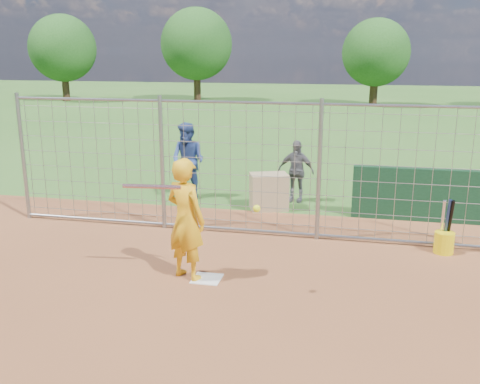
% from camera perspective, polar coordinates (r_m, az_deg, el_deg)
% --- Properties ---
extents(ground, '(100.00, 100.00, 0.00)m').
position_cam_1_polar(ground, '(8.51, -3.17, -8.75)').
color(ground, '#2D591E').
rests_on(ground, ground).
extents(home_plate, '(0.43, 0.43, 0.02)m').
position_cam_1_polar(home_plate, '(8.33, -3.55, -9.22)').
color(home_plate, silver).
rests_on(home_plate, ground).
extents(dugout_wall, '(2.60, 0.20, 1.10)m').
position_cam_1_polar(dugout_wall, '(11.53, 18.35, -0.26)').
color(dugout_wall, '#11381E').
rests_on(dugout_wall, ground).
extents(batter, '(0.81, 0.70, 1.89)m').
position_cam_1_polar(batter, '(8.10, -5.80, -2.92)').
color(batter, '#ECA814').
rests_on(batter, ground).
extents(bystander_a, '(1.04, 0.91, 1.80)m').
position_cam_1_polar(bystander_a, '(12.60, -5.58, 3.31)').
color(bystander_a, navy).
rests_on(bystander_a, ground).
extents(bystander_b, '(0.89, 0.47, 1.44)m').
position_cam_1_polar(bystander_b, '(12.38, 5.98, 2.24)').
color(bystander_b, '#535358').
rests_on(bystander_b, ground).
extents(equipment_bin, '(0.94, 0.79, 0.80)m').
position_cam_1_polar(equipment_bin, '(11.77, 3.10, 0.03)').
color(equipment_bin, tan).
rests_on(equipment_bin, ground).
extents(equipment_in_play, '(2.06, 0.29, 0.27)m').
position_cam_1_polar(equipment_in_play, '(7.68, -6.83, 0.03)').
color(equipment_in_play, silver).
rests_on(equipment_in_play, ground).
extents(bucket_with_bats, '(0.34, 0.36, 0.97)m').
position_cam_1_polar(bucket_with_bats, '(9.91, 20.96, -4.76)').
color(bucket_with_bats, yellow).
rests_on(bucket_with_bats, ground).
extents(backstop_fence, '(9.08, 0.08, 2.60)m').
position_cam_1_polar(backstop_fence, '(9.97, -0.20, 2.43)').
color(backstop_fence, gray).
rests_on(backstop_fence, ground).
extents(tree_line, '(44.66, 6.72, 6.48)m').
position_cam_1_polar(tree_line, '(35.65, 14.55, 14.88)').
color(tree_line, '#3F2B19').
rests_on(tree_line, ground).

